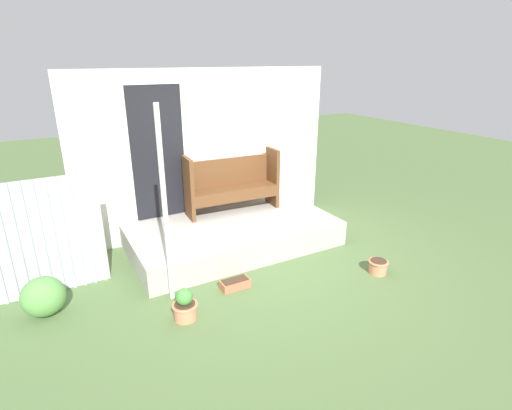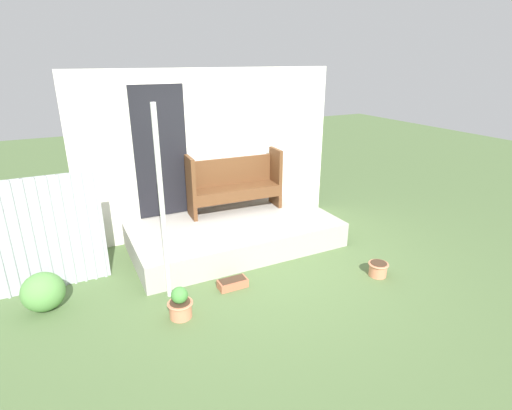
# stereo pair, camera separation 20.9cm
# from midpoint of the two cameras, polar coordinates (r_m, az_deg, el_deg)

# --- Properties ---
(ground_plane) EXTENTS (24.00, 24.00, 0.00)m
(ground_plane) POSITION_cam_midpoint_polar(r_m,az_deg,el_deg) (5.61, -0.16, -8.90)
(ground_plane) COLOR #516B3D
(porch_slab) EXTENTS (3.07, 1.62, 0.37)m
(porch_slab) POSITION_cam_midpoint_polar(r_m,az_deg,el_deg) (6.16, -4.18, -4.24)
(porch_slab) COLOR #A8A399
(porch_slab) RESTS_ON ground_plane
(house_wall) EXTENTS (4.27, 0.08, 2.60)m
(house_wall) POSITION_cam_midpoint_polar(r_m,az_deg,el_deg) (6.52, -7.90, 7.41)
(house_wall) COLOR white
(house_wall) RESTS_ON ground_plane
(support_post) EXTENTS (0.06, 0.06, 2.31)m
(support_post) POSITION_cam_midpoint_polar(r_m,az_deg,el_deg) (4.59, -14.17, -0.53)
(support_post) COLOR silver
(support_post) RESTS_ON ground_plane
(bench) EXTENTS (1.53, 0.48, 0.97)m
(bench) POSITION_cam_midpoint_polar(r_m,az_deg,el_deg) (6.44, -4.41, 3.29)
(bench) COLOR brown
(bench) RESTS_ON porch_slab
(flower_pot_left) EXTENTS (0.29, 0.29, 0.37)m
(flower_pot_left) POSITION_cam_midpoint_polar(r_m,az_deg,el_deg) (4.63, -11.45, -13.97)
(flower_pot_left) COLOR tan
(flower_pot_left) RESTS_ON ground_plane
(flower_pot_middle) EXTENTS (0.27, 0.27, 0.19)m
(flower_pot_middle) POSITION_cam_midpoint_polar(r_m,az_deg,el_deg) (5.64, 16.02, -8.38)
(flower_pot_middle) COLOR tan
(flower_pot_middle) RESTS_ON ground_plane
(planter_box_rect) EXTENTS (0.37, 0.18, 0.12)m
(planter_box_rect) POSITION_cam_midpoint_polar(r_m,az_deg,el_deg) (5.14, -4.18, -11.17)
(planter_box_rect) COLOR #B76647
(planter_box_rect) RESTS_ON ground_plane
(shrub_by_fence) EXTENTS (0.47, 0.43, 0.46)m
(shrub_by_fence) POSITION_cam_midpoint_polar(r_m,az_deg,el_deg) (5.20, -29.13, -11.38)
(shrub_by_fence) COLOR #599347
(shrub_by_fence) RESTS_ON ground_plane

